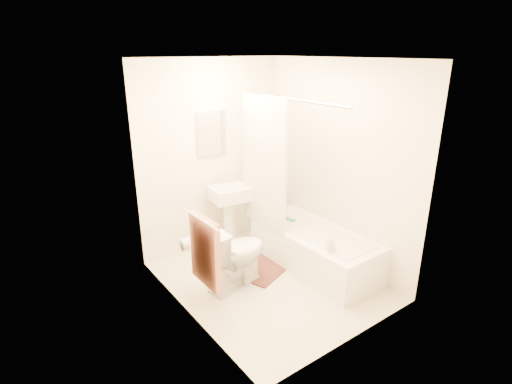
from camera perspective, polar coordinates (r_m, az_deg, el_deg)
floor at (r=4.65m, az=1.87°, el=-12.55°), size 2.40×2.40×0.00m
ceiling at (r=3.93m, az=2.27°, el=18.54°), size 2.40×2.40×0.00m
wall_back at (r=5.09m, az=-6.36°, el=5.04°), size 2.00×0.02×2.40m
wall_left at (r=3.63m, az=-10.45°, el=-1.25°), size 0.02×2.40×2.40m
wall_right at (r=4.79m, az=11.52°, el=3.83°), size 0.02×2.40×2.40m
mirror at (r=5.01m, az=-6.37°, el=8.32°), size 0.40×0.03×0.55m
curtain_rod at (r=4.22m, az=4.61°, el=13.14°), size 0.03×1.70×0.03m
shower_curtain at (r=4.68m, az=1.16°, el=4.10°), size 0.04×0.80×1.55m
towel_bar at (r=3.48m, az=-7.93°, el=-3.85°), size 0.02×0.60×0.02m
towel at (r=3.63m, az=-7.27°, el=-8.38°), size 0.06×0.45×0.66m
toilet_paper at (r=3.96m, az=-9.87°, el=-7.30°), size 0.11×0.12×0.12m
toilet at (r=4.40m, az=-3.08°, el=-8.85°), size 0.83×0.55×0.76m
sink at (r=5.17m, az=-3.74°, el=-3.28°), size 0.52×0.44×0.93m
bathtub at (r=4.88m, az=8.30°, el=-8.01°), size 0.71×1.62×0.46m
bath_mat at (r=4.84m, az=0.87°, el=-10.92°), size 0.79×0.69×0.02m
soap_bottle at (r=4.31m, az=10.61°, el=-7.32°), size 0.11×0.11×0.18m
scrub_brush at (r=5.03m, az=4.67°, el=-3.84°), size 0.08×0.20×0.04m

